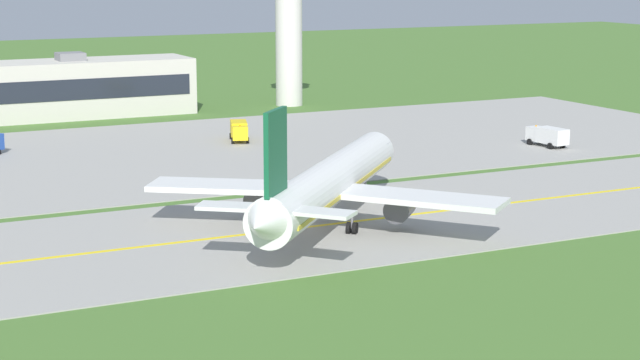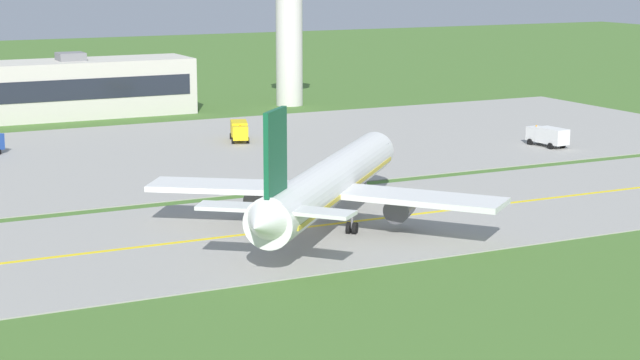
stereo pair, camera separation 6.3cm
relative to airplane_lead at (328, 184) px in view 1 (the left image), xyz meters
The scene contains 8 objects.
ground_plane 5.09m from the airplane_lead, 161.39° to the left, with size 500.00×500.00×0.00m, color #47702D.
taxiway_strip 5.05m from the airplane_lead, 161.39° to the left, with size 240.00×28.00×0.10m, color #9E9B93.
apron_pad 43.74m from the airplane_lead, 80.52° to the left, with size 140.00×52.00×0.10m, color #9E9B93.
taxiway_centreline 5.01m from the airplane_lead, 161.39° to the left, with size 220.00×0.60×0.01m, color yellow.
airplane_lead is the anchor object (origin of this frame).
service_truck_catering 52.16m from the airplane_lead, 30.19° to the left, with size 2.78×6.16×2.60m.
service_truck_pushback 49.40m from the airplane_lead, 76.95° to the left, with size 3.91×6.34×2.60m.
control_tower 86.03m from the airplane_lead, 67.41° to the left, with size 7.60×7.60×25.21m.
Camera 1 is at (-40.70, -86.42, 23.80)m, focal length 61.55 mm.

